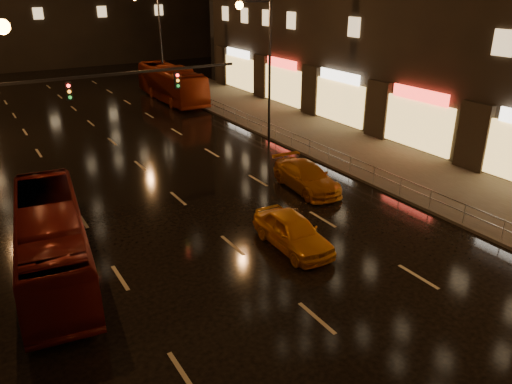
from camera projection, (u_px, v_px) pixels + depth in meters
ground at (152, 176)px, 29.70m from camera, size 140.00×140.00×0.00m
sidewalk_right at (378, 159)px, 32.21m from camera, size 7.00×70.00×0.15m
traffic_signal at (49, 107)px, 25.44m from camera, size 15.31×0.32×6.20m
railing_right at (310, 143)px, 32.67m from camera, size 0.05×56.00×1.00m
bus_red at (52, 240)px, 19.31m from camera, size 3.67×10.41×2.84m
bus_curb at (171, 83)px, 47.90m from camera, size 3.03×11.88×3.29m
taxi_near at (293, 231)px, 21.41m from camera, size 1.93×4.51×1.52m
taxi_far at (307, 177)px, 27.50m from camera, size 2.43×5.13×1.44m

